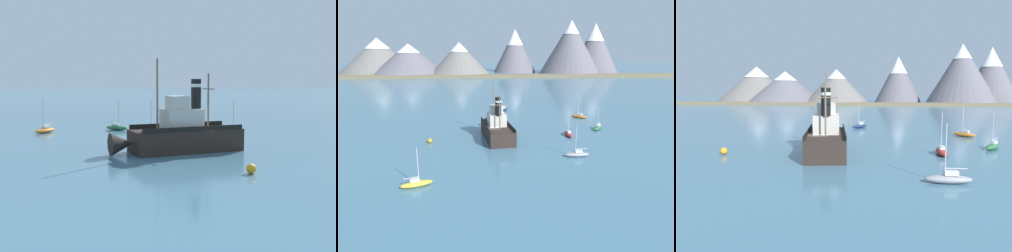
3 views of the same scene
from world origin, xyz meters
TOP-DOWN VIEW (x-y plane):
  - ground_plane at (0.00, 0.00)m, footprint 600.00×600.00m
  - old_tugboat at (0.75, 1.96)m, footprint 6.06×14.73m
  - sailboat_green at (21.54, 6.09)m, footprint 3.27×3.63m
  - sailboat_orange at (20.91, 16.63)m, footprint 3.53×3.39m
  - sailboat_grey at (12.65, -9.12)m, footprint 3.82×1.18m
  - sailboat_red at (14.34, 1.97)m, footprint 1.15×3.81m
  - mooring_buoy at (-11.05, -0.69)m, footprint 0.83×0.83m

SIDE VIEW (x-z plane):
  - ground_plane at x=0.00m, z-range 0.00..0.00m
  - mooring_buoy at x=-11.05m, z-range 0.00..0.83m
  - sailboat_green at x=21.54m, z-range -2.02..2.88m
  - sailboat_orange at x=20.91m, z-range -2.02..2.88m
  - sailboat_grey at x=12.65m, z-range -2.02..2.88m
  - sailboat_red at x=14.34m, z-range -2.02..2.88m
  - old_tugboat at x=0.75m, z-range -3.12..6.78m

